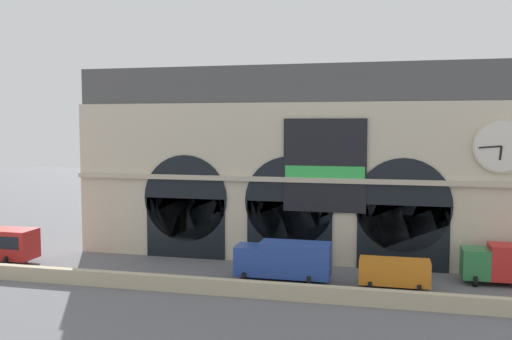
% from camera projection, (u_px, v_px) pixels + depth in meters
% --- Properties ---
extents(ground_plane, '(200.00, 200.00, 0.00)m').
position_uv_depth(ground_plane, '(278.00, 279.00, 44.22)').
color(ground_plane, slate).
extents(quay_parapet_wall, '(90.00, 0.70, 1.16)m').
position_uv_depth(quay_parapet_wall, '(265.00, 290.00, 39.27)').
color(quay_parapet_wall, '#BCAD8C').
rests_on(quay_parapet_wall, ground).
extents(station_building, '(40.80, 5.98, 17.63)m').
position_uv_depth(station_building, '(295.00, 165.00, 51.05)').
color(station_building, beige).
rests_on(station_building, ground).
extents(box_truck_center, '(7.50, 2.91, 3.12)m').
position_uv_depth(box_truck_center, '(284.00, 260.00, 43.50)').
color(box_truck_center, '#28479E').
rests_on(box_truck_center, ground).
extents(van_mideast, '(5.20, 2.48, 2.20)m').
position_uv_depth(van_mideast, '(394.00, 272.00, 41.59)').
color(van_mideast, orange).
rests_on(van_mideast, ground).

